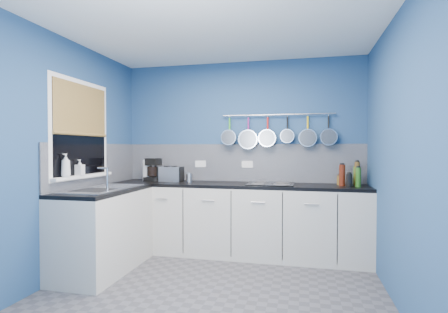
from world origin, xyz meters
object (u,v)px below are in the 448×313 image
at_px(soap_bottle_a, 66,165).
at_px(canister, 189,177).
at_px(soap_bottle_b, 80,167).
at_px(coffee_maker, 153,170).
at_px(paper_towel, 147,170).
at_px(hob, 271,184).
at_px(toaster, 171,174).

height_order(soap_bottle_a, canister, soap_bottle_a).
height_order(soap_bottle_b, coffee_maker, soap_bottle_b).
bearing_deg(paper_towel, coffee_maker, -26.93).
relative_size(canister, hob, 0.21).
relative_size(soap_bottle_b, hob, 0.30).
bearing_deg(soap_bottle_a, soap_bottle_b, 90.00).
bearing_deg(canister, coffee_maker, -176.61).
xyz_separation_m(soap_bottle_a, canister, (0.89, 1.27, -0.21)).
distance_m(soap_bottle_b, canister, 1.38).
bearing_deg(toaster, soap_bottle_a, -115.06).
height_order(toaster, hob, toaster).
distance_m(toaster, canister, 0.27).
distance_m(soap_bottle_b, coffee_maker, 1.09).
relative_size(soap_bottle_a, coffee_maker, 0.77).
bearing_deg(soap_bottle_b, soap_bottle_a, -90.00).
height_order(coffee_maker, toaster, coffee_maker).
xyz_separation_m(paper_towel, toaster, (0.34, -0.01, -0.05)).
bearing_deg(canister, soap_bottle_a, -125.06).
bearing_deg(toaster, hob, -3.01).
xyz_separation_m(soap_bottle_b, toaster, (0.62, 1.06, -0.14)).
bearing_deg(soap_bottle_a, toaster, 64.26).
xyz_separation_m(soap_bottle_a, coffee_maker, (0.38, 1.24, -0.11)).
height_order(soap_bottle_b, paper_towel, soap_bottle_b).
bearing_deg(paper_towel, soap_bottle_a, -102.09).
distance_m(coffee_maker, canister, 0.52).
xyz_separation_m(soap_bottle_b, paper_towel, (0.28, 1.07, -0.09)).
bearing_deg(toaster, soap_bottle_b, -119.60).
relative_size(coffee_maker, toaster, 1.02).
bearing_deg(paper_towel, soap_bottle_b, -104.53).
xyz_separation_m(coffee_maker, canister, (0.51, 0.03, -0.10)).
xyz_separation_m(soap_bottle_b, canister, (0.89, 1.04, -0.18)).
height_order(paper_towel, hob, paper_towel).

